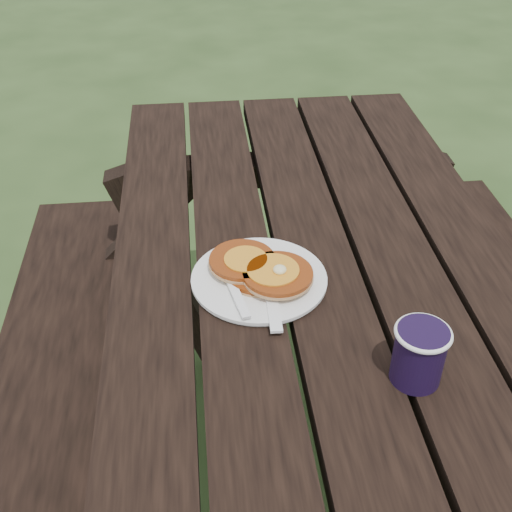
{
  "coord_description": "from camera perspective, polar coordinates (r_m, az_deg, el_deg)",
  "views": [
    {
      "loc": [
        -0.21,
        -0.77,
        1.46
      ],
      "look_at": [
        -0.12,
        0.11,
        0.8
      ],
      "focal_mm": 45.0,
      "sensor_mm": 36.0,
      "label": 1
    }
  ],
  "objects": [
    {
      "name": "coffee_cup",
      "position": [
        0.96,
        14.33,
        -8.24
      ],
      "size": [
        0.08,
        0.08,
        0.09
      ],
      "rotation": [
        0.0,
        0.0,
        0.43
      ],
      "color": "black",
      "rests_on": "picnic_table"
    },
    {
      "name": "picnic_table",
      "position": [
        1.36,
        5.76,
        -17.44
      ],
      "size": [
        1.36,
        1.8,
        0.75
      ],
      "color": "black",
      "rests_on": "ground"
    },
    {
      "name": "fork",
      "position": [
        1.07,
        -1.66,
        -3.64
      ],
      "size": [
        0.06,
        0.16,
        0.01
      ],
      "primitive_type": null,
      "rotation": [
        0.0,
        0.0,
        0.2
      ],
      "color": "white",
      "rests_on": "plate"
    },
    {
      "name": "knife",
      "position": [
        1.09,
        1.37,
        -3.52
      ],
      "size": [
        0.02,
        0.18,
        0.0
      ],
      "primitive_type": "cube",
      "rotation": [
        0.0,
        0.0,
        -0.03
      ],
      "color": "white",
      "rests_on": "plate"
    },
    {
      "name": "plate",
      "position": [
        1.13,
        0.28,
        -2.1
      ],
      "size": [
        0.25,
        0.25,
        0.01
      ],
      "primitive_type": "cylinder",
      "rotation": [
        0.0,
        0.0,
        0.07
      ],
      "color": "white",
      "rests_on": "picnic_table"
    },
    {
      "name": "pancake_stack",
      "position": [
        1.12,
        0.42,
        -1.21
      ],
      "size": [
        0.18,
        0.17,
        0.04
      ],
      "rotation": [
        0.0,
        0.0,
        -0.4
      ],
      "color": "#87370F",
      "rests_on": "plate"
    }
  ]
}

